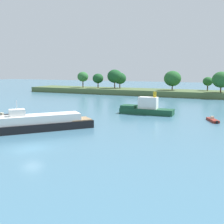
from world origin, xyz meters
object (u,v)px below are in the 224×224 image
at_px(fishing_skiff, 0,116).
at_px(white_riverboat, 33,123).
at_px(tugboat, 146,108).
at_px(small_motorboat, 213,120).

height_order(fishing_skiff, white_riverboat, white_riverboat).
bearing_deg(white_riverboat, fishing_skiff, 154.42).
relative_size(white_riverboat, tugboat, 1.44).
height_order(fishing_skiff, small_motorboat, small_motorboat).
bearing_deg(fishing_skiff, tugboat, 33.51).
relative_size(fishing_skiff, white_riverboat, 0.33).
height_order(small_motorboat, tugboat, tugboat).
height_order(fishing_skiff, tugboat, tugboat).
xyz_separation_m(fishing_skiff, white_riverboat, (15.23, -7.29, 0.99)).
relative_size(small_motorboat, tugboat, 0.39).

